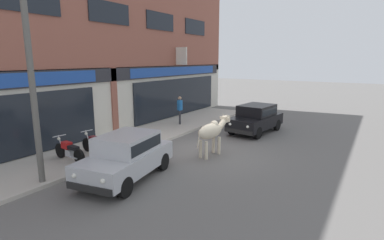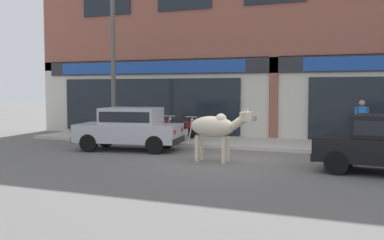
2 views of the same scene
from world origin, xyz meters
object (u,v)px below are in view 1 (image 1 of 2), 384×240
object	(u,v)px
motorcycle_0	(69,151)
motorcycle_1	(97,145)
cow	(212,131)
car_0	(256,117)
utility_pole	(33,90)
car_1	(127,154)
pedestrian	(180,107)

from	to	relation	value
motorcycle_0	motorcycle_1	size ratio (longest dim) A/B	1.00
cow	car_0	distance (m)	4.67
cow	motorcycle_0	xyz separation A→B (m)	(-3.67, 3.93, -0.50)
motorcycle_0	utility_pole	world-z (taller)	utility_pole
cow	motorcycle_1	distance (m)	4.56
cow	car_1	distance (m)	3.72
motorcycle_1	utility_pole	size ratio (longest dim) A/B	0.32
utility_pole	motorcycle_1	bearing A→B (deg)	14.47
car_0	car_1	distance (m)	8.30
utility_pole	motorcycle_0	bearing A→B (deg)	29.15
cow	utility_pole	world-z (taller)	utility_pole
motorcycle_1	pedestrian	xyz separation A→B (m)	(6.40, 0.40, 0.60)
cow	utility_pole	distance (m)	6.41
car_0	motorcycle_0	distance (m)	9.28
car_0	utility_pole	distance (m)	10.68
cow	pedestrian	size ratio (longest dim) A/B	1.34
car_0	pedestrian	distance (m)	4.34
utility_pole	pedestrian	bearing A→B (deg)	6.91
car_0	pedestrian	bearing A→B (deg)	101.42
car_1	car_0	bearing A→B (deg)	-9.13
pedestrian	utility_pole	xyz separation A→B (m)	(-9.13, -1.11, 1.82)
motorcycle_0	pedestrian	world-z (taller)	pedestrian
car_1	motorcycle_0	distance (m)	2.77
car_0	car_1	bearing A→B (deg)	170.87
pedestrian	utility_pole	distance (m)	9.37
cow	car_1	world-z (taller)	cow
motorcycle_0	pedestrian	bearing A→B (deg)	1.43
motorcycle_0	pedestrian	distance (m)	7.50
car_0	motorcycle_0	size ratio (longest dim) A/B	2.06
car_1	motorcycle_1	size ratio (longest dim) A/B	2.09
motorcycle_0	car_1	bearing A→B (deg)	-87.01
cow	motorcycle_0	distance (m)	5.40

